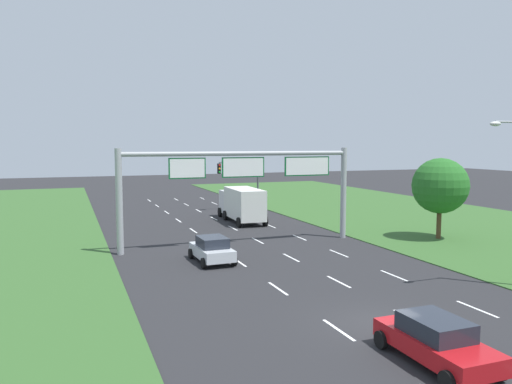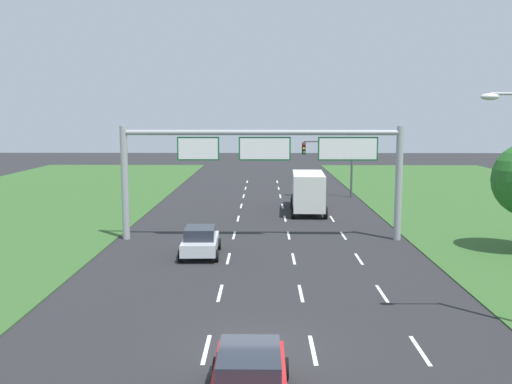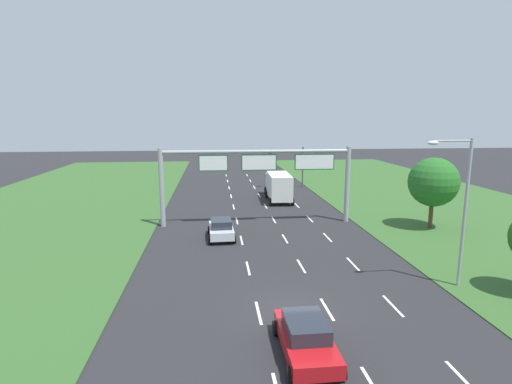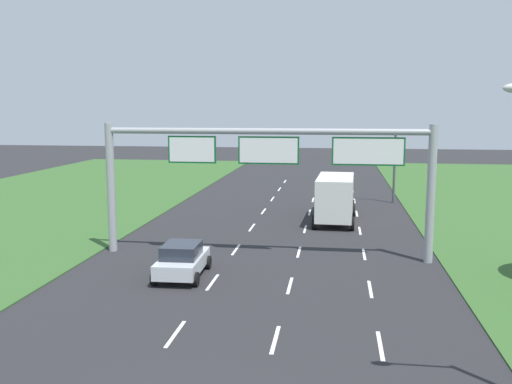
{
  "view_description": "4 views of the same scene",
  "coord_description": "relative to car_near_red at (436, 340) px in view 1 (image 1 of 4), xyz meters",
  "views": [
    {
      "loc": [
        -11.52,
        -16.6,
        7.3
      ],
      "look_at": [
        0.46,
        14.97,
        4.02
      ],
      "focal_mm": 35.0,
      "sensor_mm": 36.0,
      "label": 1
    },
    {
      "loc": [
        0.11,
        -17.83,
        7.6
      ],
      "look_at": [
        -0.28,
        12.69,
        3.52
      ],
      "focal_mm": 40.0,
      "sensor_mm": 36.0,
      "label": 2
    },
    {
      "loc": [
        -3.85,
        -18.31,
        9.6
      ],
      "look_at": [
        -0.48,
        13.04,
        3.67
      ],
      "focal_mm": 28.0,
      "sensor_mm": 36.0,
      "label": 3
    },
    {
      "loc": [
        3.7,
        -12.31,
        7.79
      ],
      "look_at": [
        -0.56,
        17.58,
        3.33
      ],
      "focal_mm": 40.0,
      "sensor_mm": 36.0,
      "label": 4
    }
  ],
  "objects": [
    {
      "name": "car_near_red",
      "position": [
        0.0,
        0.0,
        0.0
      ],
      "size": [
        2.2,
        4.44,
        1.55
      ],
      "rotation": [
        0.0,
        0.0,
        -0.0
      ],
      "color": "red",
      "rests_on": "ground_plane"
    },
    {
      "name": "roadside_tree_mid",
      "position": [
        15.19,
        17.44,
        3.31
      ],
      "size": [
        4.22,
        4.22,
        6.22
      ],
      "color": "#513823",
      "rests_on": "ground_plane"
    },
    {
      "name": "lane_dashes_inner_left",
      "position": [
        -1.51,
        18.75,
        -0.78
      ],
      "size": [
        0.14,
        68.4,
        0.01
      ],
      "color": "white",
      "rests_on": "ground_plane"
    },
    {
      "name": "lane_dashes_slip",
      "position": [
        5.49,
        18.75,
        -0.78
      ],
      "size": [
        0.14,
        68.4,
        0.01
      ],
      "color": "white",
      "rests_on": "ground_plane"
    },
    {
      "name": "lane_dashes_inner_right",
      "position": [
        1.99,
        18.75,
        -0.78
      ],
      "size": [
        0.14,
        68.4,
        0.01
      ],
      "color": "white",
      "rests_on": "ground_plane"
    },
    {
      "name": "ground_plane",
      "position": [
        0.24,
        3.75,
        -0.79
      ],
      "size": [
        200.0,
        200.0,
        0.0
      ],
      "primitive_type": "plane",
      "color": "#262628"
    },
    {
      "name": "car_lead_silver",
      "position": [
        -3.08,
        16.4,
        0.02
      ],
      "size": [
        2.22,
        3.98,
        1.59
      ],
      "rotation": [
        0.0,
        0.0,
        0.03
      ],
      "color": "silver",
      "rests_on": "ground_plane"
    },
    {
      "name": "traffic_light_mast",
      "position": [
        6.7,
        39.05,
        3.08
      ],
      "size": [
        4.76,
        0.49,
        5.6
      ],
      "color": "#47494F",
      "rests_on": "ground_plane"
    },
    {
      "name": "box_truck",
      "position": [
        3.92,
        31.0,
        0.93
      ],
      "size": [
        2.92,
        8.15,
        3.18
      ],
      "rotation": [
        0.0,
        0.0,
        -0.04
      ],
      "color": "silver",
      "rests_on": "ground_plane"
    },
    {
      "name": "sign_gantry",
      "position": [
        0.54,
        20.59,
        4.17
      ],
      "size": [
        17.24,
        0.44,
        7.0
      ],
      "color": "#9EA0A5",
      "rests_on": "ground_plane"
    }
  ]
}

